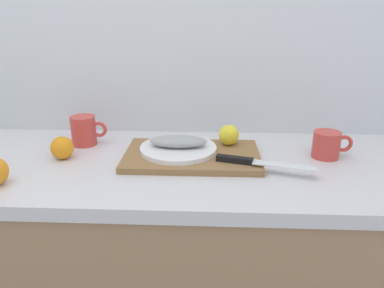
# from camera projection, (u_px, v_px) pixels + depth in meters

# --- Properties ---
(back_wall) EXTENTS (3.20, 0.05, 2.50)m
(back_wall) POSITION_uv_depth(u_px,v_px,m) (133.00, 38.00, 1.35)
(back_wall) COLOR silver
(back_wall) RESTS_ON ground_plane
(kitchen_counter) EXTENTS (2.00, 0.60, 0.90)m
(kitchen_counter) POSITION_uv_depth(u_px,v_px,m) (128.00, 276.00, 1.32)
(kitchen_counter) COLOR #9E7A56
(kitchen_counter) RESTS_ON ground_plane
(cutting_board) EXTENTS (0.43, 0.26, 0.02)m
(cutting_board) POSITION_uv_depth(u_px,v_px,m) (192.00, 156.00, 1.18)
(cutting_board) COLOR olive
(cutting_board) RESTS_ON kitchen_counter
(white_plate) EXTENTS (0.25, 0.25, 0.01)m
(white_plate) POSITION_uv_depth(u_px,v_px,m) (178.00, 149.00, 1.19)
(white_plate) COLOR white
(white_plate) RESTS_ON cutting_board
(fish_fillet) EXTENTS (0.19, 0.08, 0.04)m
(fish_fillet) POSITION_uv_depth(u_px,v_px,m) (178.00, 141.00, 1.18)
(fish_fillet) COLOR #999E99
(fish_fillet) RESTS_ON white_plate
(chef_knife) EXTENTS (0.29, 0.10, 0.02)m
(chef_knife) POSITION_uv_depth(u_px,v_px,m) (252.00, 162.00, 1.08)
(chef_knife) COLOR silver
(chef_knife) RESTS_ON cutting_board
(lemon_0) EXTENTS (0.07, 0.07, 0.07)m
(lemon_0) POSITION_uv_depth(u_px,v_px,m) (229.00, 135.00, 1.24)
(lemon_0) COLOR yellow
(lemon_0) RESTS_ON cutting_board
(coffee_mug_0) EXTENTS (0.13, 0.09, 0.10)m
(coffee_mug_0) POSITION_uv_depth(u_px,v_px,m) (84.00, 130.00, 1.29)
(coffee_mug_0) COLOR #CC3F38
(coffee_mug_0) RESTS_ON kitchen_counter
(coffee_mug_1) EXTENTS (0.13, 0.09, 0.09)m
(coffee_mug_1) POSITION_uv_depth(u_px,v_px,m) (327.00, 145.00, 1.18)
(coffee_mug_1) COLOR #CC3F38
(coffee_mug_1) RESTS_ON kitchen_counter
(orange_0) EXTENTS (0.07, 0.07, 0.07)m
(orange_0) POSITION_uv_depth(u_px,v_px,m) (62.00, 148.00, 1.17)
(orange_0) COLOR orange
(orange_0) RESTS_ON kitchen_counter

